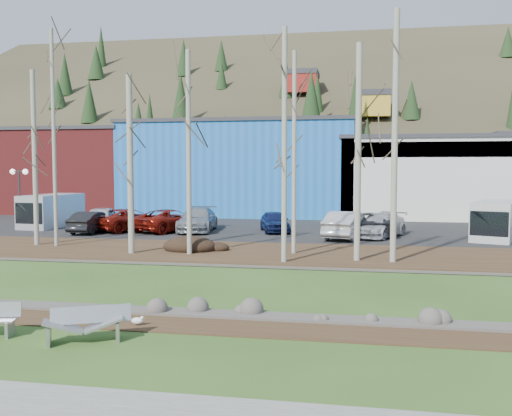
% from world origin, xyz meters
% --- Properties ---
extents(ground, '(200.00, 200.00, 0.00)m').
position_xyz_m(ground, '(0.00, 0.00, 0.00)').
color(ground, '#2E511A').
rests_on(ground, ground).
extents(footpath, '(80.00, 2.00, 0.04)m').
position_xyz_m(footpath, '(0.00, -3.50, 0.02)').
color(footpath, slate).
rests_on(footpath, ground).
extents(dirt_strip, '(80.00, 1.80, 0.03)m').
position_xyz_m(dirt_strip, '(0.00, 2.10, 0.01)').
color(dirt_strip, '#382616').
rests_on(dirt_strip, ground).
extents(near_bank_rocks, '(80.00, 0.80, 0.50)m').
position_xyz_m(near_bank_rocks, '(0.00, 3.10, 0.00)').
color(near_bank_rocks, '#47423D').
rests_on(near_bank_rocks, ground).
extents(river, '(80.00, 8.00, 0.90)m').
position_xyz_m(river, '(0.00, 7.20, 0.00)').
color(river, black).
rests_on(river, ground).
extents(far_bank_rocks, '(80.00, 0.80, 0.46)m').
position_xyz_m(far_bank_rocks, '(0.00, 11.30, 0.00)').
color(far_bank_rocks, '#47423D').
rests_on(far_bank_rocks, ground).
extents(far_bank, '(80.00, 7.00, 0.15)m').
position_xyz_m(far_bank, '(0.00, 14.50, 0.07)').
color(far_bank, '#382616').
rests_on(far_bank, ground).
extents(parking_lot, '(80.00, 14.00, 0.14)m').
position_xyz_m(parking_lot, '(0.00, 25.00, 0.07)').
color(parking_lot, black).
rests_on(parking_lot, ground).
extents(building_brick, '(16.32, 12.24, 7.80)m').
position_xyz_m(building_brick, '(-24.00, 39.00, 3.91)').
color(building_brick, maroon).
rests_on(building_brick, ground).
extents(building_blue, '(20.40, 12.24, 8.30)m').
position_xyz_m(building_blue, '(-6.00, 39.00, 4.16)').
color(building_blue, blue).
rests_on(building_blue, ground).
extents(building_white, '(18.36, 12.24, 6.80)m').
position_xyz_m(building_white, '(12.00, 38.98, 3.41)').
color(building_white, silver).
rests_on(building_white, ground).
extents(hillside, '(160.00, 72.00, 35.00)m').
position_xyz_m(hillside, '(0.00, 84.00, 17.50)').
color(hillside, '#2E2C1C').
rests_on(hillside, ground).
extents(bench_damaged, '(1.94, 1.35, 0.83)m').
position_xyz_m(bench_damaged, '(-1.96, 0.23, 0.42)').
color(bench_damaged, '#AAADAF').
rests_on(bench_damaged, ground).
extents(seagull, '(0.38, 0.18, 0.28)m').
position_xyz_m(seagull, '(-1.25, 1.71, 0.15)').
color(seagull, gold).
rests_on(seagull, ground).
extents(dirt_mound, '(2.65, 1.87, 0.52)m').
position_xyz_m(dirt_mound, '(-3.69, 14.39, 0.41)').
color(dirt_mound, black).
rests_on(dirt_mound, far_bank).
extents(birch_0, '(0.25, 0.25, 9.10)m').
position_xyz_m(birch_0, '(-12.24, 14.98, 4.70)').
color(birch_0, beige).
rests_on(birch_0, far_bank).
extents(birch_1, '(0.19, 0.19, 11.09)m').
position_xyz_m(birch_1, '(-10.98, 14.74, 5.70)').
color(birch_1, beige).
rests_on(birch_1, far_bank).
extents(birch_2, '(0.29, 0.29, 8.38)m').
position_xyz_m(birch_2, '(-6.15, 13.06, 4.34)').
color(birch_2, beige).
rests_on(birch_2, far_bank).
extents(birch_3, '(0.23, 0.23, 9.44)m').
position_xyz_m(birch_3, '(-3.36, 13.26, 4.87)').
color(birch_3, beige).
rests_on(birch_3, far_bank).
extents(birch_4, '(0.20, 0.20, 9.47)m').
position_xyz_m(birch_4, '(1.43, 14.44, 4.88)').
color(birch_4, beige).
rests_on(birch_4, far_bank).
extents(birch_5, '(0.23, 0.23, 9.95)m').
position_xyz_m(birch_5, '(1.30, 11.85, 5.13)').
color(birch_5, beige).
rests_on(birch_5, far_bank).
extents(birch_6, '(0.26, 0.26, 10.68)m').
position_xyz_m(birch_6, '(5.91, 12.66, 5.49)').
color(birch_6, beige).
rests_on(birch_6, far_bank).
extents(birch_7, '(0.27, 0.27, 9.37)m').
position_xyz_m(birch_7, '(4.39, 12.81, 4.83)').
color(birch_7, beige).
rests_on(birch_7, far_bank).
extents(street_lamp, '(1.47, 0.68, 3.98)m').
position_xyz_m(street_lamp, '(-17.39, 21.49, 3.27)').
color(street_lamp, '#262628').
rests_on(street_lamp, parking_lot).
extents(car_0, '(2.79, 4.86, 1.56)m').
position_xyz_m(car_0, '(-12.05, 22.50, 0.92)').
color(car_0, silver).
rests_on(car_0, parking_lot).
extents(car_1, '(1.49, 4.10, 1.34)m').
position_xyz_m(car_1, '(-11.95, 20.72, 0.81)').
color(car_1, black).
rests_on(car_1, parking_lot).
extents(car_2, '(4.27, 5.62, 1.42)m').
position_xyz_m(car_2, '(-10.25, 22.36, 0.85)').
color(car_2, maroon).
rests_on(car_2, parking_lot).
extents(car_3, '(2.67, 5.36, 1.50)m').
position_xyz_m(car_3, '(-5.72, 22.79, 0.89)').
color(car_3, '#989D9F').
rests_on(car_3, parking_lot).
extents(car_4, '(2.62, 4.19, 1.33)m').
position_xyz_m(car_4, '(-0.79, 23.21, 0.81)').
color(car_4, navy).
rests_on(car_4, parking_lot).
extents(car_5, '(2.78, 5.04, 1.57)m').
position_xyz_m(car_5, '(3.78, 20.69, 0.93)').
color(car_5, silver).
rests_on(car_5, parking_lot).
extents(car_6, '(3.00, 5.21, 1.37)m').
position_xyz_m(car_6, '(5.05, 22.60, 0.82)').
color(car_6, '#262729').
rests_on(car_6, parking_lot).
extents(car_7, '(3.71, 5.16, 1.39)m').
position_xyz_m(car_7, '(5.66, 21.74, 0.83)').
color(car_7, silver).
rests_on(car_7, parking_lot).
extents(car_8, '(4.27, 5.62, 1.42)m').
position_xyz_m(car_8, '(-7.43, 22.36, 0.85)').
color(car_8, maroon).
rests_on(car_8, parking_lot).
extents(van_white, '(3.65, 5.33, 2.15)m').
position_xyz_m(van_white, '(12.04, 21.67, 1.22)').
color(van_white, silver).
rests_on(van_white, parking_lot).
extents(van_grey, '(2.42, 5.20, 2.22)m').
position_xyz_m(van_grey, '(-16.41, 23.47, 1.25)').
color(van_grey, '#B4B6B9').
rests_on(van_grey, parking_lot).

